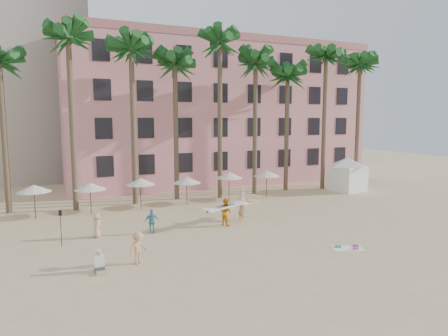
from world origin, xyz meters
name	(u,v)px	position (x,y,z in m)	size (l,w,h in m)	color
ground	(269,245)	(0.00, 0.00, 0.00)	(120.00, 120.00, 0.00)	#D1B789
pink_hotel	(213,115)	(7.00, 26.00, 8.00)	(35.00, 14.00, 16.00)	pink
palm_row	(192,58)	(0.51, 15.00, 12.97)	(44.40, 5.40, 16.30)	brown
umbrella_row	(164,180)	(-3.00, 12.50, 2.33)	(22.50, 2.70, 2.73)	#332B23
cabana	(347,171)	(16.65, 12.54, 2.07)	(5.21, 5.21, 3.50)	white
beach_towel	(348,248)	(3.97, -2.37, 0.03)	(2.04, 1.60, 0.14)	white
carrier_yellow	(241,207)	(1.08, 5.97, 1.00)	(2.93, 1.98, 1.77)	tan
carrier_white	(226,211)	(-0.54, 5.18, 1.03)	(3.33, 1.49, 1.95)	orange
beachgoers	(152,227)	(-6.16, 3.87, 0.83)	(12.95, 10.59, 1.70)	teal
paddle	(61,224)	(-11.40, 4.69, 1.41)	(0.18, 0.04, 2.23)	black
seated_man	(100,264)	(-9.79, -0.25, 0.38)	(0.48, 0.84, 1.09)	#3F3F4C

